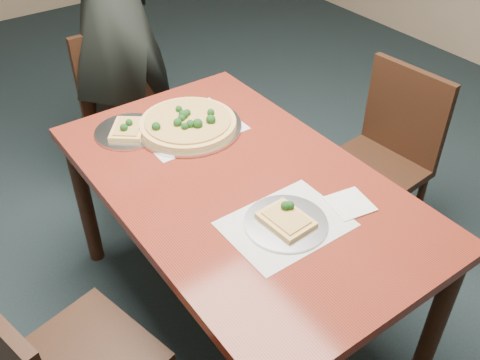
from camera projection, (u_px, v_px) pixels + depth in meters
ground at (233, 289)px, 2.53m from camera, size 8.00×8.00×0.00m
dining_table at (240, 199)px, 2.03m from camera, size 0.90×1.50×0.75m
chair_far at (127, 107)px, 2.84m from camera, size 0.42×0.42×0.91m
chair_right at (385, 152)px, 2.51m from camera, size 0.45×0.45×0.91m
diner at (112, 13)px, 2.70m from camera, size 0.83×0.71×1.93m
placemat_main at (188, 127)px, 2.25m from camera, size 0.42×0.32×0.00m
placemat_near at (286, 224)px, 1.78m from camera, size 0.40×0.30×0.00m
pizza_pan at (188, 123)px, 2.23m from camera, size 0.45×0.45×0.07m
slice_plate_near at (286, 221)px, 1.77m from camera, size 0.28×0.28×0.06m
slice_plate_far at (128, 130)px, 2.21m from camera, size 0.28×0.28×0.06m
napkin at (350, 204)px, 1.86m from camera, size 0.16×0.16×0.01m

